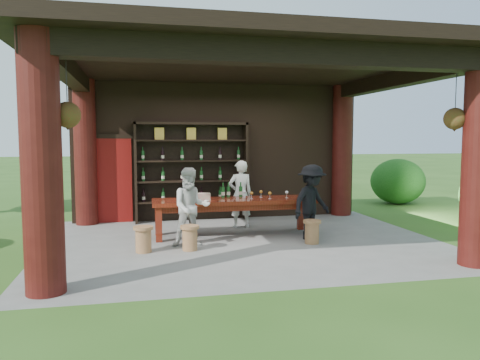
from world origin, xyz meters
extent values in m
plane|color=#2D5119|center=(0.00, 0.00, 0.00)|extent=(90.00, 90.00, 0.00)
cube|color=slate|center=(0.00, 0.00, -0.05)|extent=(7.40, 5.90, 0.10)
cube|color=black|center=(0.00, 2.75, 1.65)|extent=(7.00, 0.18, 3.30)
cube|color=maroon|center=(-2.60, 2.65, 1.00)|extent=(0.95, 0.06, 2.00)
cylinder|color=#380C0A|center=(-3.15, -2.40, 1.65)|extent=(0.50, 0.50, 3.30)
cylinder|color=#380C0A|center=(3.15, -2.40, 1.65)|extent=(0.50, 0.50, 3.30)
cylinder|color=#380C0A|center=(-3.15, 2.55, 1.65)|extent=(0.50, 0.50, 3.30)
cylinder|color=#380C0A|center=(3.15, 2.55, 1.65)|extent=(0.50, 0.50, 3.30)
cube|color=black|center=(0.00, -2.40, 3.15)|extent=(6.70, 0.35, 0.35)
cube|color=black|center=(-3.15, 0.00, 3.15)|extent=(0.30, 5.20, 0.30)
cube|color=black|center=(3.15, 0.00, 3.15)|extent=(0.30, 5.20, 0.30)
cube|color=black|center=(0.00, 0.00, 3.40)|extent=(7.50, 6.00, 0.20)
cylinder|color=black|center=(-2.85, -2.20, 2.62)|extent=(0.01, 0.01, 0.75)
cone|color=black|center=(-2.85, -2.20, 2.17)|extent=(0.32, 0.32, 0.18)
sphere|color=#1E5919|center=(-2.85, -2.20, 2.28)|extent=(0.34, 0.34, 0.34)
cylinder|color=black|center=(2.85, -2.20, 2.62)|extent=(0.01, 0.01, 0.75)
cone|color=black|center=(2.85, -2.20, 2.17)|extent=(0.32, 0.32, 0.18)
sphere|color=#1E5919|center=(2.85, -2.20, 2.28)|extent=(0.34, 0.34, 0.34)
cube|color=#611B0D|center=(-0.08, 0.60, 0.71)|extent=(3.30, 0.89, 0.08)
cube|color=#611B0D|center=(-0.08, 0.60, 0.61)|extent=(3.10, 0.74, 0.12)
cube|color=#611B0D|center=(-1.61, 0.30, 0.34)|extent=(0.12, 0.12, 0.67)
cube|color=#611B0D|center=(1.44, 0.25, 0.34)|extent=(0.12, 0.12, 0.67)
cube|color=#611B0D|center=(-1.60, 0.95, 0.34)|extent=(0.12, 0.12, 0.67)
cube|color=#611B0D|center=(1.45, 0.90, 0.34)|extent=(0.12, 0.12, 0.67)
cylinder|color=#96623C|center=(-1.10, -0.50, 0.19)|extent=(0.27, 0.27, 0.39)
cylinder|color=#96623C|center=(-1.10, -0.50, 0.42)|extent=(0.34, 0.34, 0.05)
cylinder|color=#96623C|center=(1.20, -0.45, 0.20)|extent=(0.27, 0.27, 0.39)
cylinder|color=#96623C|center=(1.20, -0.45, 0.42)|extent=(0.34, 0.34, 0.05)
cylinder|color=#96623C|center=(-1.91, -0.47, 0.20)|extent=(0.27, 0.27, 0.40)
cylinder|color=#96623C|center=(-1.91, -0.47, 0.43)|extent=(0.35, 0.35, 0.05)
imported|color=white|center=(0.23, 1.41, 0.74)|extent=(0.57, 0.40, 1.49)
imported|color=beige|center=(-1.04, -0.15, 0.72)|extent=(0.72, 0.57, 1.44)
imported|color=black|center=(1.32, -0.12, 0.74)|extent=(1.10, 0.94, 1.47)
cube|color=#BF6672|center=(-0.72, 0.52, 0.82)|extent=(0.26, 0.18, 0.14)
ellipsoid|color=#194C14|center=(5.66, 4.05, 0.58)|extent=(1.60, 1.60, 1.36)
camera|label=1|loc=(-1.96, -8.63, 1.98)|focal=35.00mm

